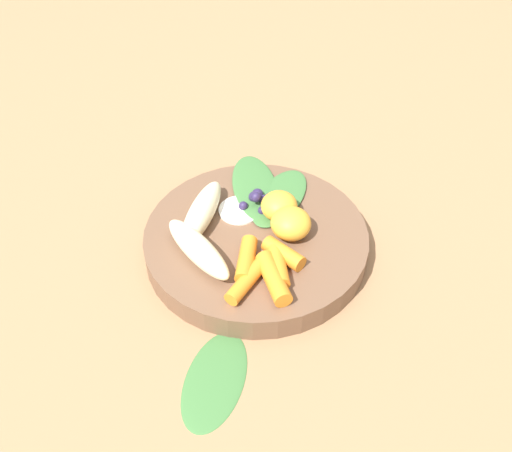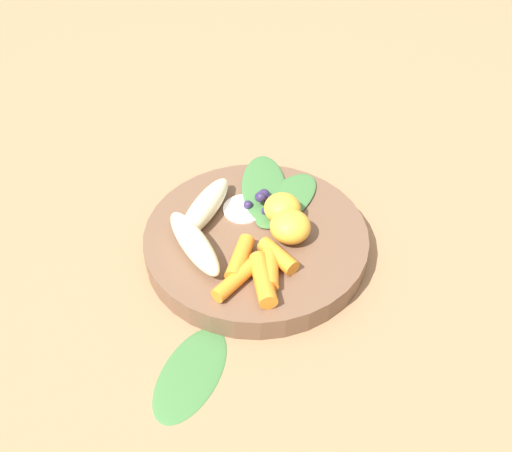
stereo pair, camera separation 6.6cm
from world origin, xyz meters
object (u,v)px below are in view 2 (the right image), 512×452
at_px(bowl, 256,241).
at_px(banana_peeled_left, 194,243).
at_px(orange_segment_near, 282,208).
at_px(banana_peeled_right, 205,207).
at_px(kale_leaf_stray, 191,372).

height_order(bowl, banana_peeled_left, banana_peeled_left).
distance_m(bowl, banana_peeled_left, 0.08).
xyz_separation_m(bowl, orange_segment_near, (0.02, -0.04, 0.03)).
xyz_separation_m(banana_peeled_right, kale_leaf_stray, (-0.19, 0.05, -0.04)).
bearing_deg(kale_leaf_stray, banana_peeled_right, -159.31).
height_order(banana_peeled_right, orange_segment_near, orange_segment_near).
relative_size(banana_peeled_right, kale_leaf_stray, 0.96).
xyz_separation_m(banana_peeled_left, banana_peeled_right, (0.06, -0.02, 0.00)).
bearing_deg(kale_leaf_stray, bowl, -178.80).
height_order(banana_peeled_left, banana_peeled_right, same).
bearing_deg(bowl, orange_segment_near, -65.40).
bearing_deg(orange_segment_near, banana_peeled_right, 74.12).
height_order(banana_peeled_left, orange_segment_near, orange_segment_near).
xyz_separation_m(bowl, kale_leaf_stray, (-0.15, 0.10, -0.01)).
bearing_deg(bowl, banana_peeled_left, 101.73).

